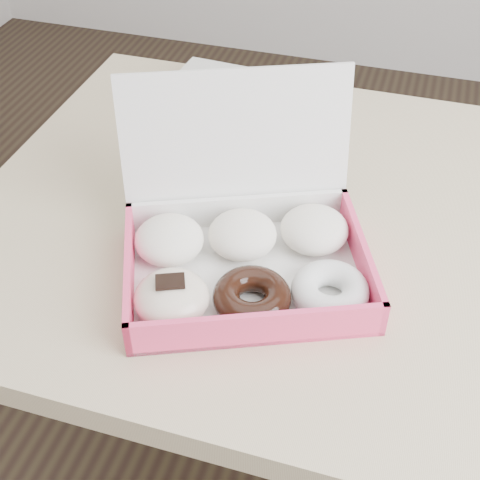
# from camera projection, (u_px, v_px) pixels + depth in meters

# --- Properties ---
(table) EXTENTS (1.20, 0.80, 0.75)m
(table) POSITION_uv_depth(u_px,v_px,m) (369.00, 267.00, 1.02)
(table) COLOR tan
(table) RESTS_ON ground
(donut_box) EXTENTS (0.39, 0.37, 0.23)m
(donut_box) POSITION_uv_depth(u_px,v_px,m) (243.00, 250.00, 0.87)
(donut_box) COLOR white
(donut_box) RESTS_ON table
(newspapers) EXTENTS (0.25, 0.20, 0.04)m
(newspapers) POSITION_uv_depth(u_px,v_px,m) (231.00, 99.00, 1.20)
(newspapers) COLOR white
(newspapers) RESTS_ON table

